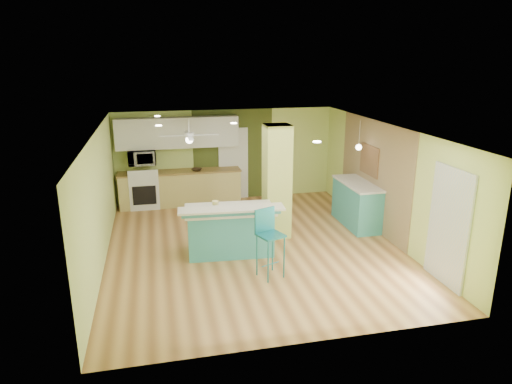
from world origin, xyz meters
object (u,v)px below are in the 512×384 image
(side_counter, at_px, (357,204))
(canister, at_px, (215,205))
(fruit_bowl, at_px, (197,170))
(bar_stool, at_px, (268,232))
(peninsula, at_px, (230,229))

(side_counter, height_order, canister, canister)
(side_counter, xyz_separation_m, fruit_bowl, (-3.55, 2.38, 0.45))
(bar_stool, height_order, fruit_bowl, bar_stool)
(fruit_bowl, bearing_deg, bar_stool, -79.29)
(peninsula, distance_m, bar_stool, 1.30)
(peninsula, bearing_deg, side_counter, 20.24)
(fruit_bowl, distance_m, canister, 3.26)
(fruit_bowl, height_order, canister, canister)
(peninsula, relative_size, side_counter, 1.27)
(fruit_bowl, bearing_deg, side_counter, -33.86)
(peninsula, relative_size, canister, 12.42)
(peninsula, xyz_separation_m, side_counter, (3.22, 0.93, 0.02))
(peninsula, height_order, side_counter, peninsula)
(fruit_bowl, xyz_separation_m, canister, (0.06, -3.26, 0.06))
(peninsula, relative_size, fruit_bowl, 7.58)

